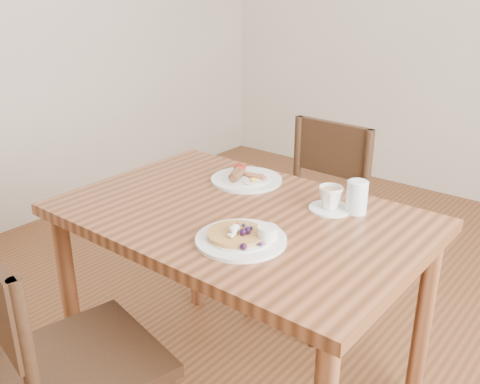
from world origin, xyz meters
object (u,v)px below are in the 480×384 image
(dining_table, at_px, (240,238))
(breakfast_plate, at_px, (245,178))
(pancake_plate, at_px, (242,237))
(water_glass, at_px, (357,197))
(chair_far, at_px, (313,213))
(chair_near, at_px, (61,359))
(teacup_saucer, at_px, (330,200))

(dining_table, bearing_deg, breakfast_plate, 124.76)
(pancake_plate, bearing_deg, water_glass, 68.03)
(chair_far, relative_size, pancake_plate, 3.26)
(dining_table, distance_m, pancake_plate, 0.24)
(pancake_plate, distance_m, breakfast_plate, 0.50)
(chair_near, bearing_deg, water_glass, 76.26)
(breakfast_plate, distance_m, water_glass, 0.47)
(water_glass, bearing_deg, pancake_plate, -111.97)
(pancake_plate, distance_m, water_glass, 0.43)
(water_glass, bearing_deg, chair_near, -115.66)
(breakfast_plate, bearing_deg, pancake_plate, -52.66)
(water_glass, bearing_deg, chair_far, 134.40)
(dining_table, xyz_separation_m, breakfast_plate, (-0.16, 0.24, 0.11))
(chair_near, distance_m, chair_far, 1.29)
(dining_table, bearing_deg, pancake_plate, -49.25)
(dining_table, distance_m, water_glass, 0.41)
(dining_table, xyz_separation_m, teacup_saucer, (0.22, 0.20, 0.14))
(water_glass, bearing_deg, teacup_saucer, -155.89)
(chair_near, distance_m, water_glass, 1.02)
(chair_far, height_order, water_glass, chair_far)
(dining_table, bearing_deg, chair_near, -100.49)
(water_glass, bearing_deg, breakfast_plate, 179.90)
(chair_near, xyz_separation_m, water_glass, (0.42, 0.88, 0.31))
(pancake_plate, bearing_deg, chair_far, 106.53)
(pancake_plate, height_order, breakfast_plate, pancake_plate)
(chair_near, relative_size, water_glass, 8.07)
(breakfast_plate, bearing_deg, water_glass, -0.10)
(breakfast_plate, distance_m, teacup_saucer, 0.39)
(chair_near, bearing_deg, chair_far, 101.02)
(dining_table, xyz_separation_m, chair_near, (-0.12, -0.64, -0.16))
(dining_table, bearing_deg, chair_far, 98.70)
(teacup_saucer, height_order, water_glass, water_glass)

